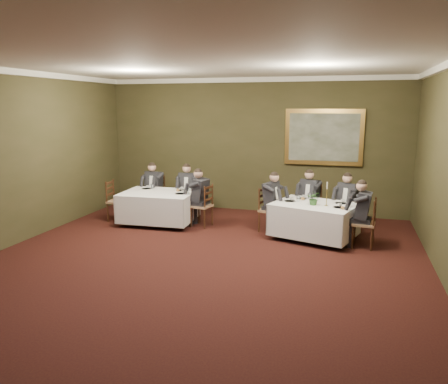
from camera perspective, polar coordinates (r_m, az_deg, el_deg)
The scene contains 26 objects.
ground at distance 7.32m, azimuth -5.03°, elevation -11.19°, with size 10.00×10.00×0.00m, color black.
ceiling at distance 6.81m, azimuth -5.56°, elevation 17.18°, with size 8.00×10.00×0.10m, color silver.
back_wall at distance 11.62m, azimuth 3.79°, elevation 6.06°, with size 8.00×0.10×3.50m, color #333119.
crown_molding at distance 6.81m, azimuth -5.55°, elevation 16.68°, with size 8.00×10.00×0.12m.
table_main at distance 9.44m, azimuth 11.69°, elevation -3.36°, with size 1.96×1.69×0.67m.
table_second at distance 10.57m, azimuth -8.53°, elevation -1.69°, with size 1.77×1.39×0.67m.
chair_main_backleft at distance 10.40m, azimuth 11.10°, elevation -2.92°, with size 0.56×0.55×1.00m.
diner_main_backleft at distance 10.34m, azimuth 11.12°, elevation -1.71°, with size 0.54×0.59×1.35m.
chair_main_backright at distance 10.12m, azimuth 15.78°, elevation -3.54°, with size 0.58×0.58×1.00m.
diner_main_backright at distance 10.06m, azimuth 15.82°, elevation -2.29°, with size 0.58×0.61×1.35m.
chair_main_endleft at distance 9.89m, azimuth 5.99°, elevation -3.51°, with size 0.53×0.54×1.00m.
diner_main_endleft at distance 9.83m, azimuth 6.07°, elevation -2.23°, with size 0.57×0.52×1.35m.
chair_main_endright at distance 9.17m, azimuth 17.77°, elevation -5.17°, with size 0.46×0.48×1.00m.
diner_main_endright at distance 9.11m, azimuth 17.78°, elevation -3.78°, with size 0.52×0.45×1.35m.
chair_sec_backleft at distance 11.57m, azimuth -8.99°, elevation -1.43°, with size 0.49×0.47×1.00m.
diner_sec_backleft at distance 11.51m, azimuth -9.06°, elevation -0.33°, with size 0.46×0.53×1.35m.
chair_sec_backright at distance 11.25m, azimuth -4.67°, elevation -1.68°, with size 0.46×0.44×1.00m.
diner_sec_backright at distance 11.20m, azimuth -4.71°, elevation -0.55°, with size 0.43×0.50×1.35m.
chair_sec_endright at distance 10.26m, azimuth -2.88°, elevation -2.93°, with size 0.49×0.51×1.00m.
diner_sec_endright at distance 10.21m, azimuth -2.95°, elevation -1.68°, with size 0.54×0.48×1.35m.
chair_sec_endleft at distance 11.05m, azimuth -13.73°, elevation -2.21°, with size 0.45×0.47×1.00m.
centerpiece at distance 9.21m, azimuth 11.68°, elevation -0.75°, with size 0.27×0.23×0.30m, color #2D5926.
candlestick at distance 9.19m, azimuth 13.25°, elevation -0.61°, with size 0.07×0.07×0.51m.
place_setting_table_main at distance 9.86m, azimuth 10.42°, elevation -0.63°, with size 0.33×0.31×0.14m.
place_setting_table_second at distance 11.00m, azimuth -9.80°, elevation 0.62°, with size 0.33×0.31×0.14m.
painting at distance 11.28m, azimuth 12.89°, elevation 6.99°, with size 1.93×0.09×1.40m.
Camera 1 is at (2.49, -6.30, 2.78)m, focal length 35.00 mm.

